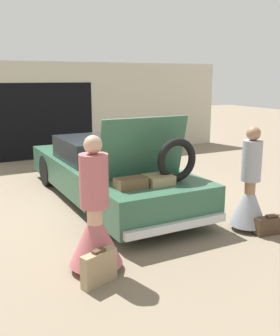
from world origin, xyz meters
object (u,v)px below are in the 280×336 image
at_px(person_left, 95,224).
at_px(suitcase_beside_left_person, 99,268).
at_px(car, 108,171).
at_px(suitcase_beside_right_person, 271,225).
at_px(person_right, 250,194).

relative_size(person_left, suitcase_beside_left_person, 3.58).
bearing_deg(car, suitcase_beside_right_person, -62.40).
bearing_deg(suitcase_beside_right_person, suitcase_beside_left_person, -176.75).
xyz_separation_m(person_left, suitcase_beside_left_person, (-0.10, -0.35, -0.40)).
distance_m(person_left, suitcase_beside_left_person, 0.54).
height_order(car, suitcase_beside_right_person, car).
distance_m(person_left, suitcase_beside_right_person, 2.85).
bearing_deg(car, person_right, -62.63).
height_order(car, suitcase_beside_left_person, car).
xyz_separation_m(car, person_left, (-1.32, -2.66, 0.05)).
xyz_separation_m(car, suitcase_beside_right_person, (1.49, -2.85, -0.41)).
distance_m(person_left, person_right, 2.63).
bearing_deg(suitcase_beside_left_person, suitcase_beside_right_person, 3.25).
height_order(person_left, person_right, person_left).
relative_size(car, suitcase_beside_left_person, 10.51).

